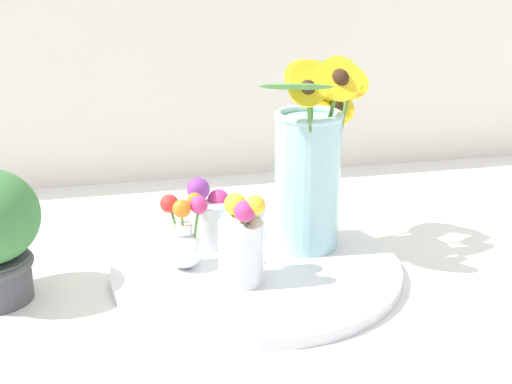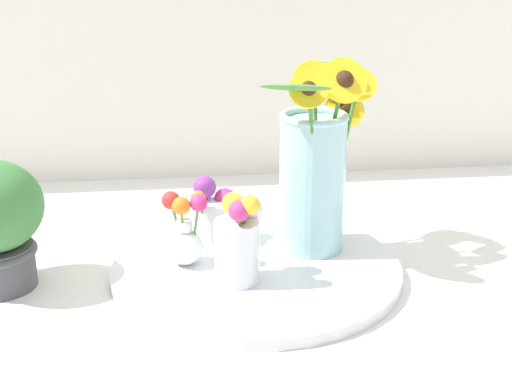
{
  "view_description": "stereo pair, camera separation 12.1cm",
  "coord_description": "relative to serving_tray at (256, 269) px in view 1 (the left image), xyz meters",
  "views": [
    {
      "loc": [
        -0.28,
        -1.09,
        0.56
      ],
      "look_at": [
        -0.03,
        0.02,
        0.15
      ],
      "focal_mm": 50.0,
      "sensor_mm": 36.0,
      "label": 1
    },
    {
      "loc": [
        -0.16,
        -1.11,
        0.56
      ],
      "look_at": [
        -0.03,
        0.02,
        0.15
      ],
      "focal_mm": 50.0,
      "sensor_mm": 36.0,
      "label": 2
    }
  ],
  "objects": [
    {
      "name": "vase_small_center",
      "position": [
        -0.04,
        -0.06,
        0.08
      ],
      "size": [
        0.09,
        0.09,
        0.16
      ],
      "color": "white",
      "rests_on": "serving_tray"
    },
    {
      "name": "vase_bulb_right",
      "position": [
        -0.12,
        0.01,
        0.06
      ],
      "size": [
        0.08,
        0.07,
        0.13
      ],
      "color": "white",
      "rests_on": "serving_tray"
    },
    {
      "name": "vase_small_back",
      "position": [
        -0.07,
        0.1,
        0.07
      ],
      "size": [
        0.09,
        0.09,
        0.13
      ],
      "color": "white",
      "rests_on": "serving_tray"
    },
    {
      "name": "mason_jar_sunflowers",
      "position": [
        0.11,
        0.06,
        0.16
      ],
      "size": [
        0.23,
        0.26,
        0.36
      ],
      "color": "#9ED1D6",
      "rests_on": "serving_tray"
    },
    {
      "name": "ground_plane",
      "position": [
        0.03,
        -0.02,
        -0.01
      ],
      "size": [
        6.0,
        6.0,
        0.0
      ],
      "primitive_type": "plane",
      "color": "silver"
    },
    {
      "name": "serving_tray",
      "position": [
        0.0,
        0.0,
        0.0
      ],
      "size": [
        0.51,
        0.51,
        0.02
      ],
      "color": "silver",
      "rests_on": "ground_plane"
    }
  ]
}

